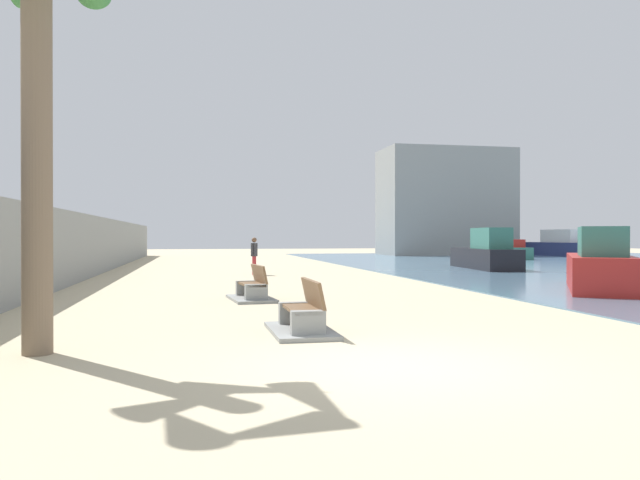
# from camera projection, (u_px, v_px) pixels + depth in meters

# --- Properties ---
(ground_plane) EXTENTS (120.00, 120.00, 0.00)m
(ground_plane) POSITION_uv_depth(u_px,v_px,m) (261.00, 278.00, 25.99)
(ground_plane) COLOR #C6B793
(seawall) EXTENTS (0.80, 64.00, 2.70)m
(seawall) POSITION_uv_depth(u_px,v_px,m) (74.00, 247.00, 24.48)
(seawall) COLOR gray
(seawall) RESTS_ON ground
(palm_tree) EXTENTS (2.47, 2.51, 6.63)m
(palm_tree) POSITION_uv_depth(u_px,v_px,m) (35.00, 19.00, 9.18)
(palm_tree) COLOR #7A6651
(palm_tree) RESTS_ON ground
(bench_near) EXTENTS (1.12, 2.11, 0.98)m
(bench_near) POSITION_uv_depth(u_px,v_px,m) (302.00, 320.00, 11.21)
(bench_near) COLOR gray
(bench_near) RESTS_ON ground
(bench_far) EXTENTS (1.32, 2.20, 0.98)m
(bench_far) POSITION_uv_depth(u_px,v_px,m) (252.00, 292.00, 16.96)
(bench_far) COLOR gray
(bench_far) RESTS_ON ground
(person_walking) EXTENTS (0.33, 0.46, 1.73)m
(person_walking) POSITION_uv_depth(u_px,v_px,m) (254.00, 253.00, 28.09)
(person_walking) COLOR #B22D33
(person_walking) RESTS_ON ground
(boat_distant) EXTENTS (1.76, 5.40, 1.50)m
(boat_distant) POSITION_uv_depth(u_px,v_px,m) (505.00, 251.00, 46.79)
(boat_distant) COLOR #337060
(boat_distant) RESTS_ON water_bay
(boat_outer) EXTENTS (3.77, 8.21, 2.34)m
(boat_outer) POSITION_uv_depth(u_px,v_px,m) (553.00, 246.00, 55.26)
(boat_outer) COLOR navy
(boat_outer) RESTS_ON water_bay
(boat_mid_bay) EXTENTS (4.72, 6.02, 2.04)m
(boat_mid_bay) POSITION_uv_depth(u_px,v_px,m) (600.00, 266.00, 19.64)
(boat_mid_bay) COLOR red
(boat_mid_bay) RESTS_ON water_bay
(boat_nearest) EXTENTS (2.58, 6.78, 2.18)m
(boat_nearest) POSITION_uv_depth(u_px,v_px,m) (486.00, 254.00, 32.60)
(boat_nearest) COLOR black
(boat_nearest) RESTS_ON water_bay
(harbor_building) EXTENTS (12.00, 6.00, 9.93)m
(harbor_building) POSITION_uv_depth(u_px,v_px,m) (445.00, 203.00, 57.48)
(harbor_building) COLOR gray
(harbor_building) RESTS_ON ground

